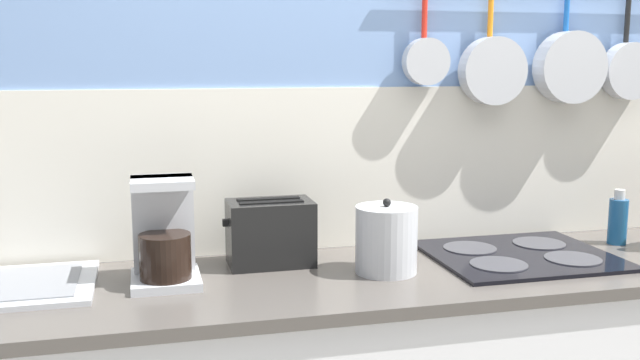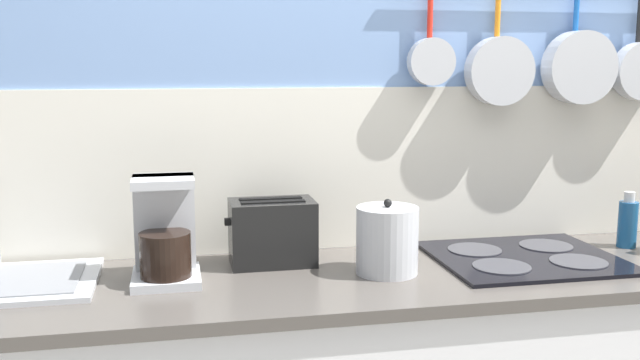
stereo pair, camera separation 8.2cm
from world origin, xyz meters
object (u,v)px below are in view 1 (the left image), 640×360
Objects in this scene: coffee_maker at (164,239)px; bottle_sesame_oil at (618,220)px; kettle at (386,239)px; toaster at (270,233)px.

bottle_sesame_oil is (1.49, 0.05, -0.04)m from coffee_maker.
kettle is (0.63, -0.07, -0.02)m from coffee_maker.
coffee_maker reaches higher than bottle_sesame_oil.
bottle_sesame_oil is at bearing 7.81° from kettle.
kettle reaches higher than bottle_sesame_oil.
kettle is at bearing -5.98° from coffee_maker.
coffee_maker is 0.63m from kettle.
toaster is 0.35m from kettle.
bottle_sesame_oil is at bearing 2.03° from coffee_maker.
toaster is 1.46× the size of bottle_sesame_oil.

